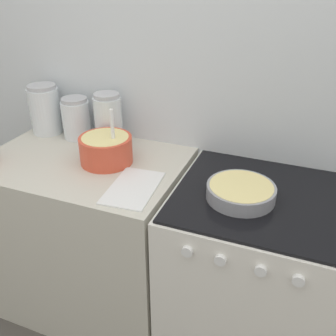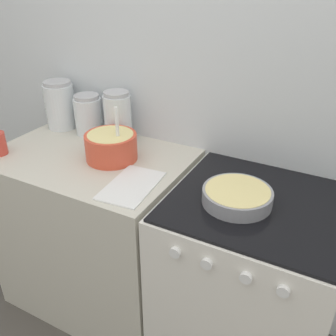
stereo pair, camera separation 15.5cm
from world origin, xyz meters
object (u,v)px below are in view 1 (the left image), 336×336
Objects in this scene: mixing_bowl at (106,148)px; storage_jar_right at (109,122)px; baking_pan at (241,192)px; storage_jar_middle at (77,121)px; stove at (248,279)px; storage_jar_left at (46,112)px.

mixing_bowl is 0.21m from storage_jar_right.
mixing_bowl is 0.98× the size of baking_pan.
mixing_bowl is 0.34m from storage_jar_middle.
baking_pan is 0.95m from storage_jar_middle.
baking_pan is at bearing -142.26° from stove.
storage_jar_left is 0.19m from storage_jar_middle.
stove is 3.47× the size of mixing_bowl.
baking_pan is (-0.07, -0.05, 0.48)m from stove.
storage_jar_left is at bearing 180.00° from storage_jar_middle.
baking_pan is at bearing -13.83° from storage_jar_left.
mixing_bowl is 1.01× the size of storage_jar_right.
storage_jar_right reaches higher than baking_pan.
storage_jar_middle is (0.19, -0.00, -0.02)m from storage_jar_left.
mixing_bowl reaches higher than storage_jar_middle.
storage_jar_right is (0.38, -0.00, -0.00)m from storage_jar_left.
storage_jar_middle is (-0.91, 0.27, 0.06)m from baking_pan.
storage_jar_left is at bearing 166.17° from baking_pan.
stove is at bearing -10.68° from storage_jar_left.
storage_jar_left reaches higher than storage_jar_right.
storage_jar_middle is at bearing 163.46° from baking_pan.
mixing_bowl is at bearing 172.80° from baking_pan.
storage_jar_middle reaches higher than baking_pan.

